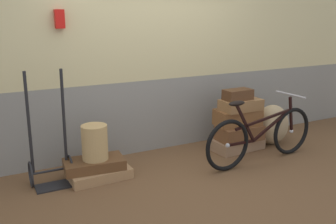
% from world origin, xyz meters
% --- Properties ---
extents(ground, '(9.67, 5.20, 0.06)m').
position_xyz_m(ground, '(0.00, 0.00, -0.03)').
color(ground, brown).
extents(station_building, '(7.67, 0.74, 2.87)m').
position_xyz_m(station_building, '(0.01, 0.85, 1.44)').
color(station_building, gray).
rests_on(station_building, ground).
extents(suitcase_0, '(0.67, 0.42, 0.11)m').
position_xyz_m(suitcase_0, '(-0.87, 0.22, 0.06)').
color(suitcase_0, '#9E754C').
rests_on(suitcase_0, ground).
extents(suitcase_1, '(0.67, 0.41, 0.11)m').
position_xyz_m(suitcase_1, '(-0.92, 0.24, 0.17)').
color(suitcase_1, brown).
rests_on(suitcase_1, suitcase_0).
extents(suitcase_2, '(0.71, 0.42, 0.15)m').
position_xyz_m(suitcase_2, '(1.04, 0.26, 0.07)').
color(suitcase_2, '#937051').
rests_on(suitcase_2, ground).
extents(suitcase_3, '(0.59, 0.35, 0.19)m').
position_xyz_m(suitcase_3, '(1.04, 0.22, 0.24)').
color(suitcase_3, brown).
rests_on(suitcase_3, suitcase_2).
extents(suitcase_4, '(0.61, 0.38, 0.21)m').
position_xyz_m(suitcase_4, '(1.03, 0.27, 0.44)').
color(suitcase_4, brown).
rests_on(suitcase_4, suitcase_3).
extents(suitcase_5, '(0.54, 0.29, 0.14)m').
position_xyz_m(suitcase_5, '(1.04, 0.22, 0.62)').
color(suitcase_5, olive).
rests_on(suitcase_5, suitcase_4).
extents(suitcase_6, '(0.37, 0.21, 0.13)m').
position_xyz_m(suitcase_6, '(0.99, 0.24, 0.76)').
color(suitcase_6, '#4C2D19').
rests_on(suitcase_6, suitcase_5).
extents(wicker_basket, '(0.28, 0.28, 0.38)m').
position_xyz_m(wicker_basket, '(-0.90, 0.24, 0.42)').
color(wicker_basket, tan).
rests_on(wicker_basket, suitcase_1).
extents(luggage_trolley, '(0.43, 0.36, 1.23)m').
position_xyz_m(luggage_trolley, '(-1.36, 0.32, 0.28)').
color(luggage_trolley, black).
rests_on(luggage_trolley, ground).
extents(burlap_sack, '(0.47, 0.40, 0.55)m').
position_xyz_m(burlap_sack, '(1.59, 0.22, 0.28)').
color(burlap_sack, tan).
rests_on(burlap_sack, ground).
extents(bicycle, '(1.65, 0.46, 0.82)m').
position_xyz_m(bicycle, '(1.01, -0.22, 0.33)').
color(bicycle, black).
rests_on(bicycle, ground).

